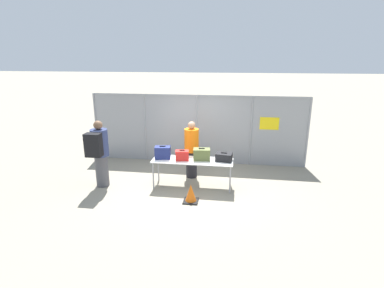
{
  "coord_description": "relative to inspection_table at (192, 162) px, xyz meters",
  "views": [
    {
      "loc": [
        1.23,
        -7.61,
        3.47
      ],
      "look_at": [
        0.04,
        0.55,
        1.05
      ],
      "focal_mm": 28.0,
      "sensor_mm": 36.0,
      "label": 1
    }
  ],
  "objects": [
    {
      "name": "suitcase_olive",
      "position": [
        0.24,
        0.05,
        0.21
      ],
      "size": [
        0.48,
        0.34,
        0.33
      ],
      "color": "#566033",
      "rests_on": "inspection_table"
    },
    {
      "name": "fence_section",
      "position": [
        -0.13,
        2.03,
        0.47
      ],
      "size": [
        7.14,
        0.07,
        2.28
      ],
      "color": "gray",
      "rests_on": "ground_plane"
    },
    {
      "name": "traffic_cone",
      "position": [
        0.09,
        -0.9,
        -0.51
      ],
      "size": [
        0.37,
        0.37,
        0.46
      ],
      "color": "black",
      "rests_on": "ground_plane"
    },
    {
      "name": "suitcase_navy",
      "position": [
        -0.83,
        0.02,
        0.23
      ],
      "size": [
        0.45,
        0.31,
        0.36
      ],
      "color": "navy",
      "rests_on": "inspection_table"
    },
    {
      "name": "suitcase_red",
      "position": [
        -0.28,
        -0.04,
        0.19
      ],
      "size": [
        0.39,
        0.29,
        0.29
      ],
      "color": "red",
      "rests_on": "inspection_table"
    },
    {
      "name": "inspection_table",
      "position": [
        0.0,
        0.0,
        0.0
      ],
      "size": [
        2.18,
        0.69,
        0.78
      ],
      "color": "silver",
      "rests_on": "ground_plane"
    },
    {
      "name": "ground_plane",
      "position": [
        -0.14,
        0.05,
        -0.72
      ],
      "size": [
        120.0,
        120.0,
        0.0
      ],
      "primitive_type": "plane",
      "color": "gray"
    },
    {
      "name": "traveler_hooded",
      "position": [
        -2.49,
        -0.34,
        0.29
      ],
      "size": [
        0.46,
        0.71,
        1.84
      ],
      "rotation": [
        0.0,
        0.0,
        0.14
      ],
      "color": "#4C4C51",
      "rests_on": "ground_plane"
    },
    {
      "name": "security_worker_near",
      "position": [
        -0.13,
        0.69,
        0.15
      ],
      "size": [
        0.42,
        0.42,
        1.69
      ],
      "rotation": [
        0.0,
        0.0,
        2.93
      ],
      "color": "black",
      "rests_on": "ground_plane"
    },
    {
      "name": "utility_trailer",
      "position": [
        1.68,
        4.35,
        -0.28
      ],
      "size": [
        3.58,
        2.19,
        0.77
      ],
      "color": "silver",
      "rests_on": "ground_plane"
    },
    {
      "name": "suitcase_black",
      "position": [
        0.84,
        0.06,
        0.16
      ],
      "size": [
        0.46,
        0.37,
        0.23
      ],
      "color": "black",
      "rests_on": "inspection_table"
    }
  ]
}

